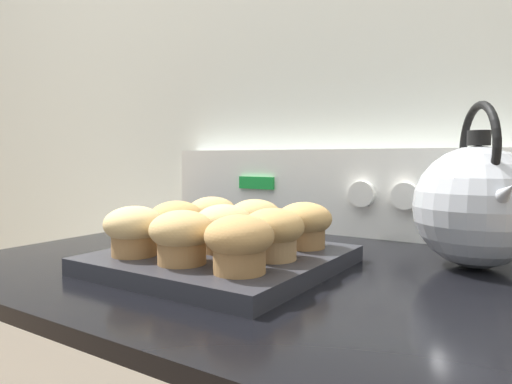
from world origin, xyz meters
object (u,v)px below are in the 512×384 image
muffin_pan (223,260)px  muffin_r2_c2 (304,224)px  muffin_r0_c1 (182,235)px  muffin_r1_c0 (177,222)px  muffin_r2_c1 (255,219)px  muffin_r0_c2 (239,242)px  muffin_r1_c1 (224,227)px  muffin_r2_c0 (212,215)px  muffin_r1_c2 (273,232)px  tea_kettle (477,204)px  muffin_r0_c0 (134,229)px

muffin_pan → muffin_r2_c2: 0.12m
muffin_r0_c1 → muffin_r1_c0: bearing=135.9°
muffin_r0_c1 → muffin_r2_c1: same height
muffin_r0_c2 → muffin_r1_c1: (-0.08, 0.08, 0.00)m
muffin_r0_c2 → muffin_pan: bearing=136.3°
muffin_r1_c1 → muffin_r2_c2: same height
muffin_r2_c0 → muffin_r2_c1: (0.08, -0.00, 0.00)m
muffin_r0_c1 → muffin_r1_c2: same height
muffin_pan → muffin_r1_c0: 0.10m
muffin_r0_c2 → muffin_r2_c0: same height
muffin_r0_c2 → tea_kettle: tea_kettle is taller
muffin_r0_c0 → muffin_r2_c0: size_ratio=1.00×
muffin_r0_c2 → muffin_r1_c1: 0.11m
muffin_r1_c1 → muffin_r2_c0: bearing=135.9°
muffin_pan → tea_kettle: 0.35m
tea_kettle → muffin_r2_c1: bearing=-160.1°
muffin_r0_c2 → tea_kettle: bearing=53.2°
muffin_r2_c2 → tea_kettle: (0.21, 0.10, 0.03)m
muffin_r1_c1 → tea_kettle: (0.28, 0.19, 0.03)m
muffin_pan → muffin_r1_c2: bearing=-2.0°
muffin_r1_c0 → muffin_r0_c0: bearing=-88.0°
muffin_r0_c0 → muffin_r2_c0: (-0.00, 0.17, 0.00)m
muffin_r0_c0 → muffin_r1_c2: size_ratio=1.00×
muffin_r0_c1 → muffin_r2_c0: 0.19m
muffin_pan → muffin_r2_c1: bearing=91.7°
muffin_pan → muffin_r2_c1: (-0.00, 0.08, 0.04)m
muffin_r0_c1 → muffin_r2_c2: bearing=65.0°
muffin_r1_c0 → muffin_r1_c2: 0.17m
muffin_r1_c1 → muffin_r2_c2: (0.08, 0.08, 0.00)m
muffin_r2_c0 → muffin_r0_c0: bearing=-88.7°
muffin_pan → muffin_r0_c0: muffin_r0_c0 is taller
muffin_r0_c2 → muffin_r1_c1: bearing=135.6°
muffin_r2_c1 → muffin_r1_c2: bearing=-45.9°
muffin_r1_c0 → muffin_r2_c0: bearing=90.6°
muffin_r1_c0 → muffin_r0_c2: bearing=-25.9°
muffin_pan → muffin_r1_c2: muffin_r1_c2 is taller
muffin_pan → muffin_r2_c2: muffin_r2_c2 is taller
muffin_pan → tea_kettle: bearing=33.4°
muffin_r0_c2 → muffin_r0_c1: bearing=-178.9°
muffin_r1_c0 → muffin_r1_c1: bearing=-1.1°
muffin_r0_c0 → tea_kettle: size_ratio=0.35×
muffin_r0_c0 → muffin_r1_c0: bearing=92.0°
muffin_pan → muffin_r2_c1: size_ratio=3.73×
muffin_r0_c2 → muffin_r1_c0: (-0.17, 0.08, 0.00)m
muffin_pan → muffin_r1_c0: (-0.08, 0.00, 0.04)m
muffin_r1_c1 → muffin_r2_c1: same height
muffin_r1_c1 → muffin_r0_c1: bearing=-90.4°
muffin_r1_c1 → muffin_r2_c0: (-0.09, 0.08, 0.00)m
muffin_r1_c0 → tea_kettle: bearing=26.8°
muffin_r0_c0 → muffin_r2_c0: bearing=91.3°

